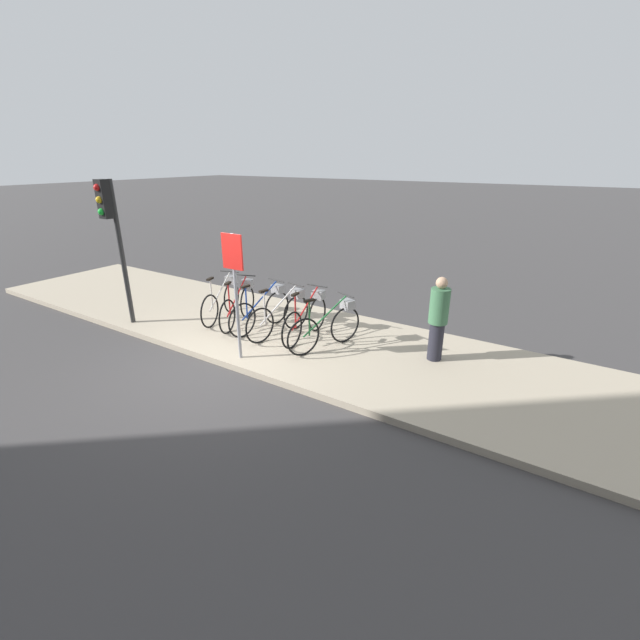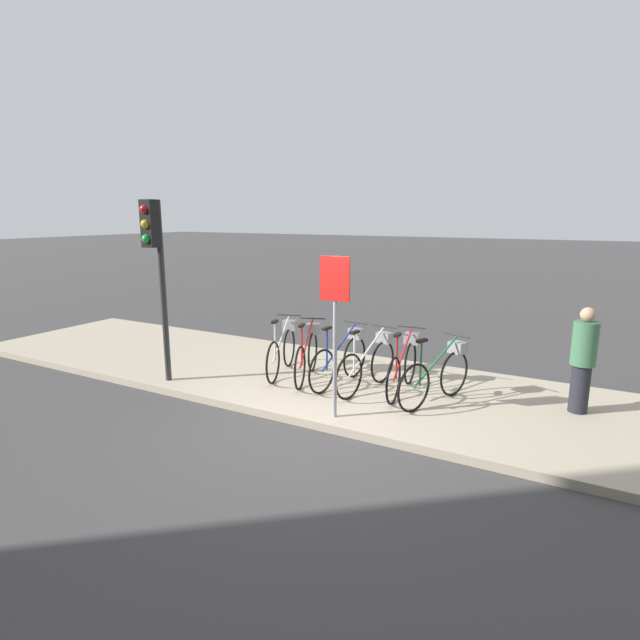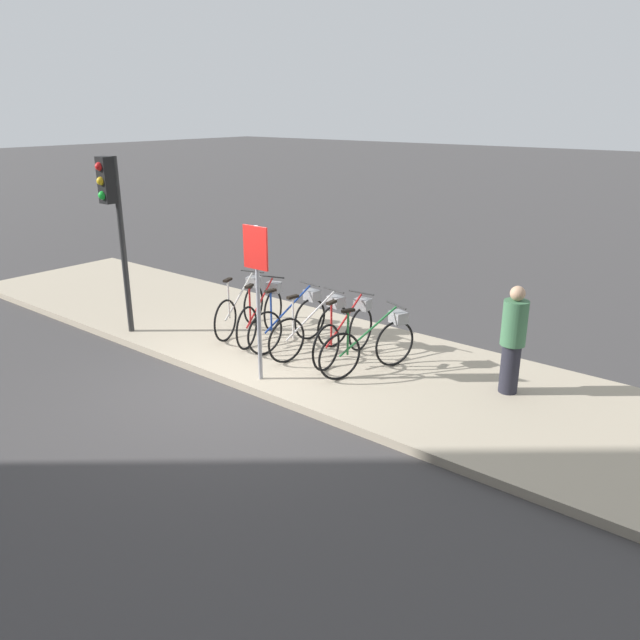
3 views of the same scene
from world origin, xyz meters
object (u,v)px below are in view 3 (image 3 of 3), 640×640
object	(u,v)px
parked_bicycle_5	(373,343)
parked_bicycle_2	(292,319)
parked_bicycle_3	(315,326)
parked_bicycle_4	(347,331)
pedestrian	(513,338)
parked_bicycle_0	(242,306)
traffic_light	(113,208)
sign_post	(257,277)
parked_bicycle_1	(263,312)

from	to	relation	value
parked_bicycle_5	parked_bicycle_2	bearing A→B (deg)	177.59
parked_bicycle_3	parked_bicycle_4	xyz separation A→B (m)	(0.53, 0.15, 0.00)
pedestrian	parked_bicycle_4	bearing A→B (deg)	-170.65
parked_bicycle_0	parked_bicycle_4	xyz separation A→B (m)	(2.23, 0.11, 0.00)
pedestrian	traffic_light	world-z (taller)	traffic_light
parked_bicycle_5	pedestrian	world-z (taller)	pedestrian
pedestrian	parked_bicycle_0	bearing A→B (deg)	-173.75
parked_bicycle_3	sign_post	size ratio (longest dim) A/B	0.76
parked_bicycle_0	parked_bicycle_4	bearing A→B (deg)	2.74
parked_bicycle_2	parked_bicycle_3	distance (m)	0.52
parked_bicycle_2	traffic_light	world-z (taller)	traffic_light
parked_bicycle_0	parked_bicycle_2	world-z (taller)	same
parked_bicycle_0	parked_bicycle_4	world-z (taller)	same
traffic_light	parked_bicycle_1	bearing A→B (deg)	33.35
parked_bicycle_2	parked_bicycle_3	xyz separation A→B (m)	(0.52, -0.04, 0.00)
parked_bicycle_4	sign_post	world-z (taller)	sign_post
parked_bicycle_1	parked_bicycle_5	xyz separation A→B (m)	(2.31, -0.03, 0.00)
parked_bicycle_1	parked_bicycle_2	distance (m)	0.65
parked_bicycle_1	parked_bicycle_5	distance (m)	2.31
parked_bicycle_2	sign_post	world-z (taller)	sign_post
pedestrian	sign_post	bearing A→B (deg)	-148.22
parked_bicycle_5	pedestrian	distance (m)	2.01
parked_bicycle_1	pedestrian	size ratio (longest dim) A/B	1.08
parked_bicycle_0	parked_bicycle_3	distance (m)	1.71
parked_bicycle_2	sign_post	bearing A→B (deg)	-67.96
parked_bicycle_2	traffic_light	size ratio (longest dim) A/B	0.57
parked_bicycle_1	pedestrian	bearing A→B (deg)	7.66
pedestrian	parked_bicycle_5	bearing A→B (deg)	-162.41
parked_bicycle_3	pedestrian	size ratio (longest dim) A/B	1.11
parked_bicycle_2	pedestrian	bearing A→B (deg)	8.47
parked_bicycle_0	sign_post	world-z (taller)	sign_post
parked_bicycle_3	parked_bicycle_4	bearing A→B (deg)	16.06
pedestrian	sign_post	xyz separation A→B (m)	(-3.01, -1.87, 0.74)
parked_bicycle_3	parked_bicycle_4	size ratio (longest dim) A/B	0.99
parked_bicycle_1	parked_bicycle_2	world-z (taller)	same
parked_bicycle_4	pedestrian	xyz separation A→B (m)	(2.51, 0.41, 0.34)
parked_bicycle_3	parked_bicycle_4	world-z (taller)	same
parked_bicycle_3	sign_post	xyz separation A→B (m)	(0.02, -1.30, 1.08)
parked_bicycle_1	sign_post	world-z (taller)	sign_post
parked_bicycle_4	parked_bicycle_5	bearing A→B (deg)	-16.87
parked_bicycle_4	traffic_light	xyz separation A→B (m)	(-3.76, -1.51, 1.74)
parked_bicycle_3	pedestrian	world-z (taller)	pedestrian
parked_bicycle_3	pedestrian	bearing A→B (deg)	10.54
parked_bicycle_1	traffic_light	size ratio (longest dim) A/B	0.55
parked_bicycle_5	parked_bicycle_4	bearing A→B (deg)	163.13
parked_bicycle_5	traffic_light	xyz separation A→B (m)	(-4.37, -1.33, 1.74)
parked_bicycle_4	sign_post	bearing A→B (deg)	-109.22
parked_bicycle_0	sign_post	bearing A→B (deg)	-37.95
parked_bicycle_5	parked_bicycle_3	bearing A→B (deg)	178.29
parked_bicycle_3	traffic_light	size ratio (longest dim) A/B	0.56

